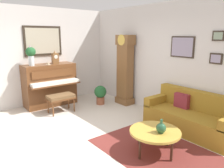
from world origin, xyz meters
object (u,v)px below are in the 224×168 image
at_px(mantel_clock, 55,58).
at_px(potted_plant, 100,94).
at_px(piano_bench, 61,98).
at_px(grandfather_clock, 125,72).
at_px(green_jug, 161,128).
at_px(piano, 50,85).
at_px(couch, 191,117).
at_px(flower_vase, 31,54).
at_px(teacup, 48,64).
at_px(coffee_table, 155,132).

bearing_deg(mantel_clock, potted_plant, 48.71).
bearing_deg(piano_bench, grandfather_clock, 75.65).
bearing_deg(grandfather_clock, green_jug, -29.60).
height_order(piano, couch, piano).
relative_size(mantel_clock, flower_vase, 0.66).
bearing_deg(potted_plant, mantel_clock, -131.29).
bearing_deg(piano_bench, teacup, -178.29).
bearing_deg(flower_vase, mantel_clock, 89.96).
bearing_deg(green_jug, couch, 100.40).
relative_size(grandfather_clock, green_jug, 8.46).
bearing_deg(coffee_table, grandfather_clock, 149.05).
distance_m(couch, coffee_table, 1.30).
distance_m(coffee_table, green_jug, 0.17).
distance_m(mantel_clock, green_jug, 3.88).
xyz_separation_m(couch, mantel_clock, (-3.54, -1.44, 1.07)).
bearing_deg(grandfather_clock, flower_vase, -118.73).
bearing_deg(teacup, piano, 153.27).
relative_size(piano_bench, mantel_clock, 1.84).
relative_size(couch, potted_plant, 3.39).
bearing_deg(grandfather_clock, couch, -3.76).
xyz_separation_m(coffee_table, teacup, (-3.53, -0.41, 0.85)).
bearing_deg(mantel_clock, green_jug, 2.36).
bearing_deg(potted_plant, flower_vase, -117.35).
bearing_deg(potted_plant, couch, 9.87).
xyz_separation_m(piano, couch, (3.54, 1.65, -0.30)).
height_order(coffee_table, potted_plant, potted_plant).
height_order(grandfather_clock, coffee_table, grandfather_clock).
height_order(grandfather_clock, teacup, grandfather_clock).
xyz_separation_m(piano_bench, green_jug, (3.00, 0.40, 0.09)).
distance_m(flower_vase, green_jug, 4.00).
distance_m(green_jug, potted_plant, 3.03).
relative_size(piano, piano_bench, 2.06).
distance_m(grandfather_clock, couch, 2.39).
bearing_deg(coffee_table, piano_bench, -172.18).
relative_size(piano, grandfather_clock, 0.71).
xyz_separation_m(teacup, green_jug, (3.65, 0.42, -0.74)).
relative_size(grandfather_clock, flower_vase, 3.50).
height_order(piano, potted_plant, piano).
bearing_deg(couch, piano, -155.07).
bearing_deg(green_jug, piano_bench, -172.33).
xyz_separation_m(mantel_clock, teacup, (0.12, -0.27, -0.15)).
bearing_deg(flower_vase, piano_bench, 29.18).
bearing_deg(mantel_clock, piano_bench, -17.76).
height_order(piano_bench, coffee_table, piano_bench).
bearing_deg(potted_plant, teacup, -120.55).
height_order(grandfather_clock, green_jug, grandfather_clock).
bearing_deg(grandfather_clock, mantel_clock, -128.05).
distance_m(mantel_clock, teacup, 0.33).
relative_size(piano, mantel_clock, 3.79).
distance_m(piano, green_jug, 3.79).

